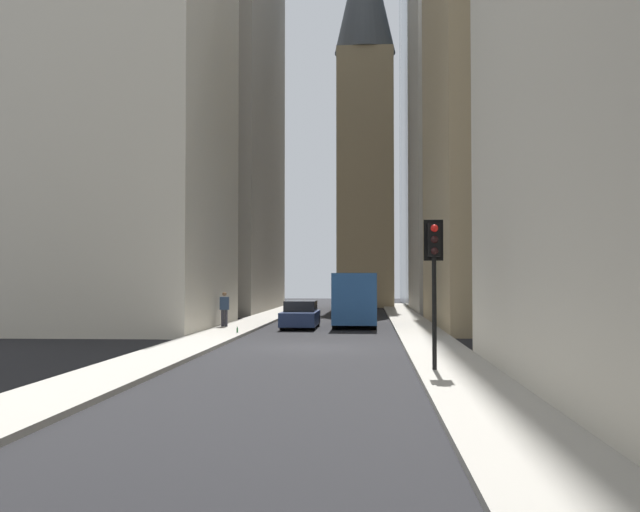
# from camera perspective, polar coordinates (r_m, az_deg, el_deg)

# --- Properties ---
(ground_plane) EXTENTS (135.00, 135.00, 0.00)m
(ground_plane) POSITION_cam_1_polar(r_m,az_deg,el_deg) (27.12, -0.66, -7.21)
(ground_plane) COLOR black
(sidewalk_right) EXTENTS (90.00, 2.20, 0.14)m
(sidewalk_right) POSITION_cam_1_polar(r_m,az_deg,el_deg) (27.83, -10.00, -6.90)
(sidewalk_right) COLOR #A8A399
(sidewalk_right) RESTS_ON ground_plane
(sidewalk_left) EXTENTS (90.00, 2.20, 0.14)m
(sidewalk_left) POSITION_cam_1_polar(r_m,az_deg,el_deg) (27.13, 8.93, -7.04)
(sidewalk_left) COLOR #A8A399
(sidewalk_left) RESTS_ON ground_plane
(building_left_far) EXTENTS (13.79, 10.50, 32.85)m
(building_left_far) POSITION_cam_1_polar(r_m,az_deg,el_deg) (59.32, 12.25, 11.75)
(building_left_far) COLOR #B7B2A5
(building_left_far) RESTS_ON ground_plane
(building_left_midfar) EXTENTS (15.48, 10.00, 21.63)m
(building_left_midfar) POSITION_cam_1_polar(r_m,az_deg,el_deg) (40.67, 16.07, 9.97)
(building_left_midfar) COLOR #9E8966
(building_left_midfar) RESTS_ON ground_plane
(building_right_midfar) EXTENTS (12.33, 10.00, 27.67)m
(building_right_midfar) POSITION_cam_1_polar(r_m,az_deg,el_deg) (39.85, -15.44, 14.70)
(building_right_midfar) COLOR beige
(building_right_midfar) RESTS_ON ground_plane
(building_right_far) EXTENTS (18.82, 10.50, 33.91)m
(building_right_far) POSITION_cam_1_polar(r_m,az_deg,el_deg) (59.49, -8.78, 12.22)
(building_right_far) COLOR gray
(building_right_far) RESTS_ON ground_plane
(church_spire) EXTENTS (5.63, 5.63, 35.95)m
(church_spire) POSITION_cam_1_polar(r_m,az_deg,el_deg) (68.28, 3.58, 11.92)
(church_spire) COLOR #9E8966
(church_spire) RESTS_ON ground_plane
(delivery_truck) EXTENTS (6.46, 2.25, 2.84)m
(delivery_truck) POSITION_cam_1_polar(r_m,az_deg,el_deg) (38.76, 2.81, -3.43)
(delivery_truck) COLOR #285699
(delivery_truck) RESTS_ON ground_plane
(sedan_navy) EXTENTS (4.30, 1.78, 1.42)m
(sedan_navy) POSITION_cam_1_polar(r_m,az_deg,el_deg) (37.32, -1.56, -4.72)
(sedan_navy) COLOR navy
(sedan_navy) RESTS_ON ground_plane
(traffic_light_foreground) EXTENTS (0.43, 0.52, 4.00)m
(traffic_light_foreground) POSITION_cam_1_polar(r_m,az_deg,el_deg) (19.43, 9.01, -0.23)
(traffic_light_foreground) COLOR black
(traffic_light_foreground) RESTS_ON sidewalk_left
(pedestrian) EXTENTS (0.26, 0.44, 1.76)m
(pedestrian) POSITION_cam_1_polar(r_m,az_deg,el_deg) (36.92, -7.56, -4.06)
(pedestrian) COLOR #33333D
(pedestrian) RESTS_ON sidewalk_right
(discarded_bottle) EXTENTS (0.07, 0.07, 0.27)m
(discarded_bottle) POSITION_cam_1_polar(r_m,az_deg,el_deg) (32.69, -6.55, -5.85)
(discarded_bottle) COLOR #236033
(discarded_bottle) RESTS_ON sidewalk_right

